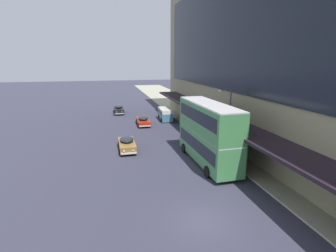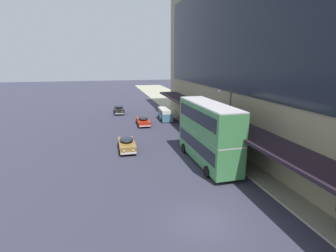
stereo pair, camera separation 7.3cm
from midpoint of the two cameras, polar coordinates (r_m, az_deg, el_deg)
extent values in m
plane|color=#353445|center=(17.33, 7.62, -19.92)|extent=(240.00, 240.00, 0.00)
cube|color=black|center=(18.81, 26.63, -6.14)|extent=(3.20, 72.00, 0.24)
cube|color=#458C4E|center=(25.37, 8.62, -4.42)|extent=(2.72, 9.76, 2.64)
cube|color=black|center=(25.27, 8.65, -3.73)|extent=(2.75, 8.99, 1.16)
cube|color=silver|center=(24.97, 8.74, -1.43)|extent=(2.62, 9.76, 0.12)
cube|color=#458C4E|center=(24.64, 8.86, 1.65)|extent=(2.72, 9.76, 2.64)
cube|color=black|center=(24.58, 8.88, 2.37)|extent=(2.75, 8.99, 1.16)
cube|color=silver|center=(24.39, 8.98, 4.80)|extent=(2.62, 9.76, 0.12)
cube|color=black|center=(28.93, 5.08, 5.76)|extent=(1.26, 0.09, 0.36)
cylinder|color=black|center=(28.23, 3.54, -4.85)|extent=(0.27, 1.01, 1.00)
cylinder|color=black|center=(29.09, 8.27, -4.40)|extent=(0.27, 1.01, 1.00)
cylinder|color=black|center=(22.74, 8.57, -9.82)|extent=(0.27, 1.01, 1.00)
cylinder|color=black|center=(23.79, 14.22, -9.00)|extent=(0.27, 1.01, 1.00)
cube|color=olive|center=(29.26, -8.88, -4.11)|extent=(1.72, 4.17, 0.76)
ellipsoid|color=#1E232D|center=(29.28, -8.96, -2.84)|extent=(1.51, 2.29, 0.51)
cube|color=silver|center=(27.33, -8.49, -5.93)|extent=(1.62, 0.12, 0.14)
cube|color=silver|center=(31.36, -9.18, -3.31)|extent=(1.62, 0.12, 0.14)
sphere|color=silver|center=(27.30, -7.53, -5.29)|extent=(0.18, 0.18, 0.18)
sphere|color=silver|center=(27.23, -9.51, -5.42)|extent=(0.18, 0.18, 0.18)
cylinder|color=black|center=(28.21, -6.90, -5.34)|extent=(0.14, 0.64, 0.64)
cylinder|color=black|center=(28.09, -10.38, -5.56)|extent=(0.14, 0.64, 0.64)
cylinder|color=black|center=(30.64, -7.46, -3.77)|extent=(0.14, 0.64, 0.64)
cylinder|color=black|center=(30.53, -10.66, -3.96)|extent=(0.14, 0.64, 0.64)
cube|color=black|center=(50.03, -10.60, 3.47)|extent=(1.79, 4.74, 0.82)
ellipsoid|color=#1E232D|center=(50.15, -10.64, 4.23)|extent=(1.55, 2.61, 0.50)
cube|color=silver|center=(47.72, -10.46, 2.65)|extent=(1.63, 0.14, 0.14)
cube|color=silver|center=(52.44, -10.69, 3.66)|extent=(1.63, 0.14, 0.14)
sphere|color=silver|center=(47.71, -9.92, 3.05)|extent=(0.18, 0.18, 0.18)
sphere|color=silver|center=(47.67, -11.05, 2.99)|extent=(0.18, 0.18, 0.18)
cylinder|color=black|center=(48.69, -9.50, 2.85)|extent=(0.15, 0.64, 0.64)
cylinder|color=black|center=(48.63, -11.52, 2.75)|extent=(0.15, 0.64, 0.64)
cylinder|color=black|center=(51.56, -9.69, 3.47)|extent=(0.15, 0.64, 0.64)
cylinder|color=black|center=(51.50, -11.60, 3.37)|extent=(0.15, 0.64, 0.64)
cube|color=#B12711|center=(40.28, -5.39, 1.01)|extent=(1.85, 4.40, 0.71)
ellipsoid|color=#1E232D|center=(39.94, -5.37, 1.78)|extent=(1.59, 2.43, 0.55)
cube|color=silver|center=(42.49, -5.74, 1.41)|extent=(1.66, 0.16, 0.14)
cube|color=silver|center=(38.18, -4.98, -0.03)|extent=(1.66, 0.16, 0.14)
sphere|color=silver|center=(42.36, -6.39, 1.70)|extent=(0.18, 0.18, 0.18)
sphere|color=silver|center=(42.46, -5.10, 1.76)|extent=(0.18, 0.18, 0.18)
cylinder|color=black|center=(41.56, -6.80, 1.02)|extent=(0.16, 0.64, 0.64)
cylinder|color=black|center=(41.75, -4.41, 1.14)|extent=(0.16, 0.64, 0.64)
cylinder|color=black|center=(38.95, -6.42, 0.14)|extent=(0.16, 0.64, 0.64)
cylinder|color=black|center=(39.15, -3.88, 0.27)|extent=(0.16, 0.64, 0.64)
cube|color=teal|center=(43.33, -0.54, 2.26)|extent=(1.89, 4.36, 1.29)
cube|color=silver|center=(43.18, -0.55, 3.28)|extent=(1.86, 4.27, 0.83)
cube|color=black|center=(43.20, -0.55, 3.16)|extent=(1.92, 3.93, 0.41)
ellipsoid|color=teal|center=(45.33, -1.05, 2.96)|extent=(1.63, 0.65, 1.11)
cylinder|color=black|center=(44.47, -1.96, 1.98)|extent=(0.18, 0.65, 0.64)
cylinder|color=black|center=(44.79, 0.25, 2.07)|extent=(0.18, 0.65, 0.64)
cylinder|color=black|center=(42.07, -1.39, 1.28)|extent=(0.18, 0.65, 0.64)
cylinder|color=black|center=(42.41, 0.94, 1.38)|extent=(0.18, 0.65, 0.64)
cylinder|color=#4C4C51|center=(27.80, 13.25, 0.96)|extent=(0.16, 0.16, 6.74)
cylinder|color=#4C4C51|center=(26.99, 12.49, 7.67)|extent=(1.20, 0.10, 0.10)
ellipsoid|color=silver|center=(26.75, 11.32, 7.50)|extent=(0.44, 0.28, 0.20)
cylinder|color=red|center=(32.11, 9.36, -2.80)|extent=(0.20, 0.20, 0.55)
sphere|color=red|center=(32.01, 9.38, -2.23)|extent=(0.18, 0.18, 0.18)
cylinder|color=red|center=(32.23, 9.25, -2.68)|extent=(0.08, 0.10, 0.08)
cylinder|color=red|center=(31.97, 9.46, -2.83)|extent=(0.08, 0.10, 0.08)
camera|label=1|loc=(0.04, -89.94, 0.02)|focal=28.00mm
camera|label=2|loc=(0.04, 90.06, -0.02)|focal=28.00mm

